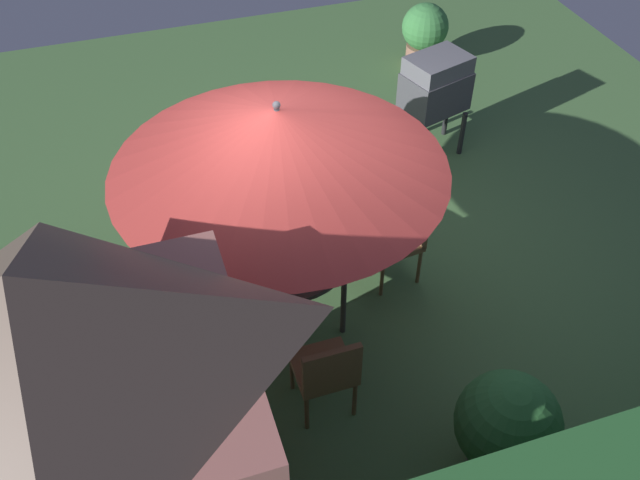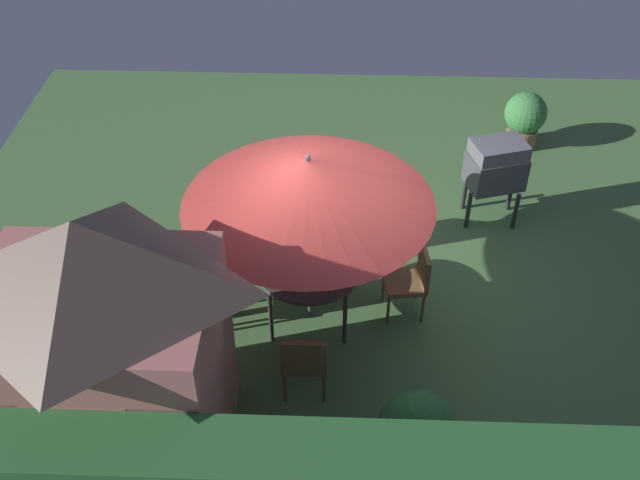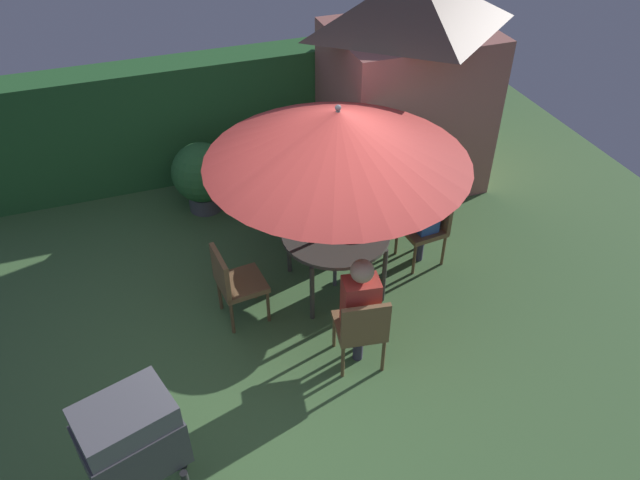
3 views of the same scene
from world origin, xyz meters
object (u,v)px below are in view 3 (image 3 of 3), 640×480
chair_toward_hedge (302,195)px  person_in_red (361,301)px  bbq_grill (131,439)px  chair_far_side (429,222)px  patio_umbrella (338,137)px  chair_near_shed (362,327)px  chair_toward_house (234,281)px  potted_plant_by_shed (202,175)px  patio_table (336,237)px  person_in_blue (425,205)px  garden_shed (406,80)px

chair_toward_hedge → person_in_red: 2.26m
bbq_grill → chair_far_side: 4.09m
patio_umbrella → person_in_red: size_ratio=2.10×
chair_near_shed → chair_toward_house: same height
chair_far_side → person_in_red: bearing=-138.5°
potted_plant_by_shed → chair_near_shed: bearing=-74.1°
chair_far_side → patio_table: bearing=-174.7°
person_in_blue → patio_umbrella: bearing=-174.7°
person_in_red → chair_near_shed: bearing=-98.5°
patio_table → chair_far_side: 1.21m
person_in_red → person_in_blue: 1.75m
bbq_grill → potted_plant_by_shed: bearing=72.5°
garden_shed → potted_plant_by_shed: 2.92m
chair_far_side → chair_toward_house: 2.38m
chair_toward_hedge → garden_shed: bearing=23.8°
person_in_red → patio_table: bearing=81.5°
patio_table → person_in_red: person_in_red is taller
patio_umbrella → chair_toward_hedge: (-0.01, 1.14, -1.39)m
patio_table → person_in_red: size_ratio=0.93×
potted_plant_by_shed → patio_table: bearing=-61.7°
garden_shed → person_in_red: garden_shed is taller
bbq_grill → chair_far_side: bbq_grill is taller
garden_shed → bbq_grill: (-4.01, -3.82, -0.60)m
bbq_grill → person_in_blue: size_ratio=0.95×
garden_shed → patio_umbrella: size_ratio=1.07×
potted_plant_by_shed → person_in_blue: size_ratio=0.75×
patio_table → potted_plant_by_shed: size_ratio=1.24×
garden_shed → patio_umbrella: (-1.68, -1.89, 0.46)m
chair_far_side → person_in_blue: (-0.09, -0.01, 0.26)m
garden_shed → chair_far_side: bearing=-105.2°
garden_shed → chair_near_shed: size_ratio=3.16×
garden_shed → patio_table: garden_shed is taller
patio_umbrella → chair_toward_house: size_ratio=2.94×
chair_near_shed → chair_toward_hedge: size_ratio=1.00×
garden_shed → chair_toward_house: bearing=-144.7°
chair_toward_house → person_in_red: (1.00, -0.96, 0.26)m
chair_near_shed → patio_umbrella: bearing=81.5°
patio_table → chair_far_side: size_ratio=1.30×
patio_umbrella → bbq_grill: 3.21m
potted_plant_by_shed → person_in_red: person_in_red is taller
chair_near_shed → chair_toward_hedge: 2.33m
bbq_grill → patio_umbrella: bearing=39.7°
garden_shed → chair_far_side: 2.06m
bbq_grill → chair_near_shed: bearing=19.4°
patio_table → person_in_red: (-0.16, -1.09, 0.09)m
chair_toward_hedge → chair_toward_house: (-1.16, -1.27, 0.00)m
garden_shed → bbq_grill: 5.57m
patio_table → chair_toward_house: size_ratio=1.30×
patio_table → potted_plant_by_shed: bearing=118.3°
patio_umbrella → chair_toward_hedge: 1.80m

